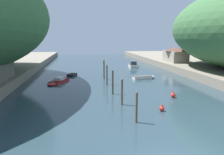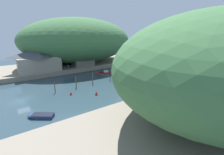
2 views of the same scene
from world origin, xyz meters
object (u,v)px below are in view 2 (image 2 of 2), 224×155
Objects in this scene: boathouse_shed at (83,59)px; person_on_quay at (60,67)px; boat_mid_channel at (124,71)px; channel_buoy_near at (96,93)px; waterfront_building at (38,59)px; right_bank_cottage at (211,75)px; person_by_boathouse at (68,66)px; boat_yellow_tender at (40,116)px; boat_near_quay at (138,83)px; channel_buoy_far at (71,94)px; boat_red_skiff at (104,72)px; boat_small_dinghy at (179,75)px.

boathouse_shed reaches higher than person_on_quay.
boathouse_shed is 17.18m from boat_mid_channel.
channel_buoy_near is at bearing -36.47° from boat_mid_channel.
waterfront_building is 28.99m from channel_buoy_near.
boat_mid_channel is at bearing -162.26° from right_bank_cottage.
right_bank_cottage is 45.40m from person_by_boathouse.
boat_yellow_tender is 13.44m from channel_buoy_near.
right_bank_cottage reaches higher than boat_near_quay.
right_bank_cottage is 37.25m from channel_buoy_far.
boat_yellow_tender is at bearing -50.59° from channel_buoy_far.
boathouse_shed is at bearing -153.13° from right_bank_cottage.
boat_mid_channel is 3.68× the size of channel_buoy_near.
channel_buoy_far reaches higher than boat_yellow_tender.
boat_near_quay reaches higher than boat_yellow_tender.
boat_yellow_tender is 29.56m from person_on_quay.
person_on_quay is at bearing -78.00° from boathouse_shed.
channel_buoy_far is (-6.61, 8.04, 0.03)m from boat_yellow_tender.
boathouse_shed reaches higher than channel_buoy_near.
person_on_quay is (3.45, 6.06, -3.07)m from waterfront_building.
channel_buoy_far is at bearing -116.27° from right_bank_cottage.
boat_red_skiff reaches higher than boat_mid_channel.
boat_near_quay reaches higher than boat_mid_channel.
person_on_quay is at bearing -141.12° from right_bank_cottage.
channel_buoy_near is at bearing -96.51° from person_on_quay.
person_on_quay is at bearing -171.76° from person_by_boathouse.
right_bank_cottage is 9.57× the size of channel_buoy_far.
channel_buoy_near is 24.18m from person_on_quay.
boat_yellow_tender is (29.25, -21.52, -4.08)m from boathouse_shed.
waterfront_building is 2.25× the size of boat_red_skiff.
channel_buoy_far is 0.51× the size of person_by_boathouse.
boathouse_shed is at bearing 1.80° from person_on_quay.
channel_buoy_near reaches higher than boat_near_quay.
right_bank_cottage reaches higher than boat_small_dinghy.
person_by_boathouse reaches higher than channel_buoy_far.
boat_red_skiff is 16.46m from boat_near_quay.
channel_buoy_near is (16.23, -12.23, 0.10)m from boat_red_skiff.
boat_small_dinghy is 41.70m from person_on_quay.
channel_buoy_far is (-3.69, -18.63, 0.02)m from boat_near_quay.
boat_red_skiff is 21.44m from channel_buoy_far.
person_by_boathouse is at bearing -71.07° from boathouse_shed.
waterfront_building is 48.82m from boat_small_dinghy.
channel_buoy_far is (12.71, -17.27, 0.06)m from boat_red_skiff.
boathouse_shed is 10.38m from person_on_quay.
person_by_boathouse is (3.70, 9.12, -3.07)m from waterfront_building.
right_bank_cottage is 47.46m from person_on_quay.
boat_small_dinghy is at bearing -113.35° from boat_red_skiff.
boat_small_dinghy is 44.00m from boat_yellow_tender.
boat_small_dinghy reaches higher than boat_red_skiff.
boat_yellow_tender is 31.84m from boat_red_skiff.
person_on_quay reaches higher than boat_red_skiff.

